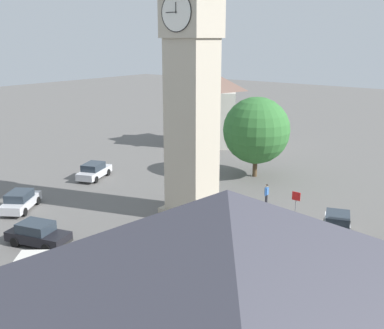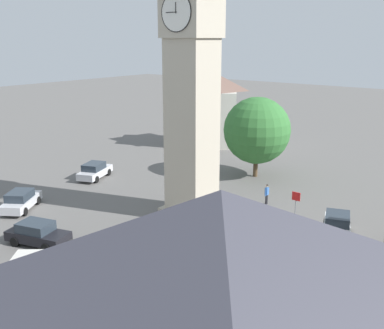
# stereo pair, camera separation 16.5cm
# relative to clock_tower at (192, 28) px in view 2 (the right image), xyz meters

# --- Properties ---
(ground_plane) EXTENTS (200.00, 200.00, 0.00)m
(ground_plane) POSITION_rel_clock_tower_xyz_m (-0.00, -0.00, -13.63)
(ground_plane) COLOR #605E5B
(clock_tower) EXTENTS (4.45, 4.45, 23.25)m
(clock_tower) POSITION_rel_clock_tower_xyz_m (0.00, 0.00, 0.00)
(clock_tower) COLOR #A59C89
(clock_tower) RESTS_ON ground
(car_blue_kerb) EXTENTS (2.99, 4.46, 1.53)m
(car_blue_kerb) POSITION_rel_clock_tower_xyz_m (-10.18, -2.92, -12.86)
(car_blue_kerb) COLOR white
(car_blue_kerb) RESTS_ON ground
(car_silver_kerb) EXTENTS (3.69, 4.37, 1.53)m
(car_silver_kerb) POSITION_rel_clock_tower_xyz_m (11.04, 7.59, -12.86)
(car_silver_kerb) COLOR silver
(car_silver_kerb) RESTS_ON ground
(car_red_corner) EXTENTS (4.41, 3.55, 1.53)m
(car_red_corner) POSITION_rel_clock_tower_xyz_m (-6.33, 7.31, -12.86)
(car_red_corner) COLOR red
(car_red_corner) RESTS_ON ground
(car_white_side) EXTENTS (3.07, 4.46, 1.53)m
(car_white_side) POSITION_rel_clock_tower_xyz_m (12.91, -1.36, -12.86)
(car_white_side) COLOR silver
(car_white_side) RESTS_ON ground
(car_black_far) EXTENTS (4.44, 2.82, 1.53)m
(car_black_far) POSITION_rel_clock_tower_xyz_m (4.59, 10.37, -12.86)
(car_black_far) COLOR black
(car_black_far) RESTS_ON ground
(pedestrian) EXTENTS (0.25, 0.56, 1.69)m
(pedestrian) POSITION_rel_clock_tower_xyz_m (-3.48, -5.30, -12.62)
(pedestrian) COLOR black
(pedestrian) RESTS_ON ground
(tree) EXTENTS (6.34, 6.34, 7.72)m
(tree) POSITION_rel_clock_tower_xyz_m (1.16, -11.41, -9.09)
(tree) COLOR brown
(tree) RESTS_ON ground
(building_corner_back) EXTENTS (9.05, 8.72, 9.27)m
(building_corner_back) POSITION_rel_clock_tower_xyz_m (12.76, -19.65, -8.90)
(building_corner_back) COLOR silver
(building_corner_back) RESTS_ON ground
(road_sign) EXTENTS (0.60, 0.07, 2.80)m
(road_sign) POSITION_rel_clock_tower_xyz_m (-7.50, -2.03, -11.73)
(road_sign) COLOR gray
(road_sign) RESTS_ON ground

